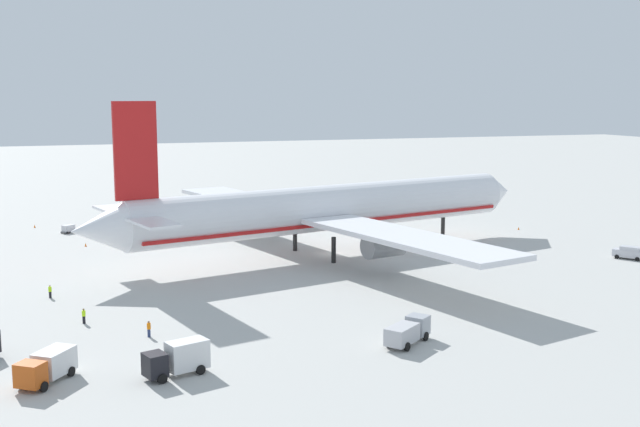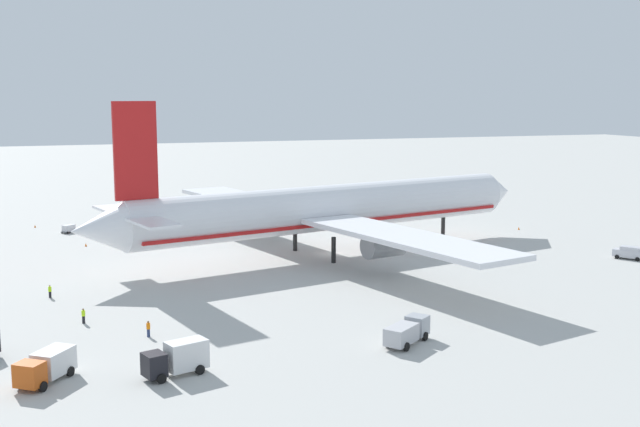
{
  "view_description": "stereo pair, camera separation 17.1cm",
  "coord_description": "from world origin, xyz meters",
  "views": [
    {
      "loc": [
        -42.63,
        -113.96,
        25.04
      ],
      "look_at": [
        -2.73,
        -2.24,
        7.0
      ],
      "focal_mm": 43.79,
      "sensor_mm": 36.0,
      "label": 1
    },
    {
      "loc": [
        -42.47,
        -114.01,
        25.04
      ],
      "look_at": [
        -2.73,
        -2.24,
        7.0
      ],
      "focal_mm": 43.79,
      "sensor_mm": 36.0,
      "label": 2
    }
  ],
  "objects": [
    {
      "name": "traffic_cone_2",
      "position": [
        -44.63,
        42.58,
        0.28
      ],
      "size": [
        0.36,
        0.36,
        0.55
      ],
      "primitive_type": "cone",
      "color": "orange",
      "rests_on": "ground"
    },
    {
      "name": "airliner",
      "position": [
        -1.21,
        -0.32,
        7.33
      ],
      "size": [
        79.63,
        81.22,
        24.27
      ],
      "color": "white",
      "rests_on": "ground"
    },
    {
      "name": "service_truck_1",
      "position": [
        -8.54,
        -45.02,
        1.33
      ],
      "size": [
        6.38,
        5.45,
        2.43
      ],
      "color": "#999EA5",
      "rests_on": "ground"
    },
    {
      "name": "ground_worker_3",
      "position": [
        -42.54,
        -13.56,
        0.83
      ],
      "size": [
        0.57,
        0.57,
        1.64
      ],
      "color": "black",
      "rests_on": "ground"
    },
    {
      "name": "traffic_cone_0",
      "position": [
        24.47,
        33.92,
        0.28
      ],
      "size": [
        0.36,
        0.36,
        0.55
      ],
      "primitive_type": "cone",
      "color": "orange",
      "rests_on": "ground"
    },
    {
      "name": "ground_worker_2",
      "position": [
        -39.17,
        -26.48,
        0.87
      ],
      "size": [
        0.55,
        0.55,
        1.71
      ],
      "color": "black",
      "rests_on": "ground"
    },
    {
      "name": "ground_worker_0",
      "position": [
        -33.02,
        -33.84,
        0.88
      ],
      "size": [
        0.48,
        0.48,
        1.73
      ],
      "color": "navy",
      "rests_on": "ground"
    },
    {
      "name": "traffic_cone_1",
      "position": [
        -36.5,
        19.86,
        0.28
      ],
      "size": [
        0.36,
        0.36,
        0.55
      ],
      "primitive_type": "cone",
      "color": "orange",
      "rests_on": "ground"
    },
    {
      "name": "service_truck_4",
      "position": [
        -31.98,
        -46.2,
        1.64
      ],
      "size": [
        6.24,
        3.7,
        3.06
      ],
      "color": "black",
      "rests_on": "ground"
    },
    {
      "name": "traffic_cone_3",
      "position": [
        41.1,
        9.44,
        0.28
      ],
      "size": [
        0.36,
        0.36,
        0.55
      ],
      "primitive_type": "cone",
      "color": "orange",
      "rests_on": "ground"
    },
    {
      "name": "ground_plane",
      "position": [
        0.0,
        0.0,
        0.0
      ],
      "size": [
        600.0,
        600.0,
        0.0
      ],
      "primitive_type": "plane",
      "color": "#B2B2AD"
    },
    {
      "name": "service_truck_0",
      "position": [
        -43.15,
        -43.99,
        1.48
      ],
      "size": [
        5.46,
        6.19,
        2.62
      ],
      "color": "#BF4C14",
      "rests_on": "ground"
    },
    {
      "name": "traffic_cone_4",
      "position": [
        44.66,
        35.26,
        0.28
      ],
      "size": [
        0.36,
        0.36,
        0.55
      ],
      "primitive_type": "cone",
      "color": "orange",
      "rests_on": "ground"
    },
    {
      "name": "baggage_cart_0",
      "position": [
        -38.73,
        34.44,
        0.79
      ],
      "size": [
        2.91,
        2.76,
        1.45
      ],
      "color": "#595B60",
      "rests_on": "ground"
    },
    {
      "name": "service_van",
      "position": [
        41.99,
        -18.96,
        1.03
      ],
      "size": [
        4.11,
        4.84,
        1.97
      ],
      "color": "silver",
      "rests_on": "ground"
    }
  ]
}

